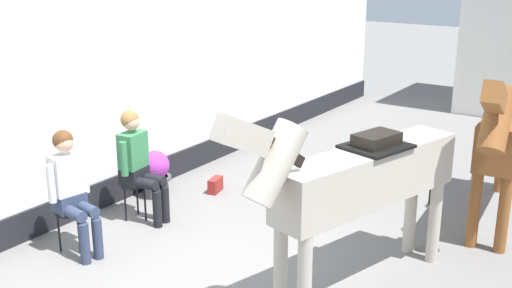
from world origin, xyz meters
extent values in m
plane|color=slate|center=(0.00, 3.00, 0.00)|extent=(40.00, 40.00, 0.00)
cube|color=white|center=(-2.55, 1.50, 1.70)|extent=(0.30, 14.00, 3.40)
cube|color=black|center=(-2.53, 1.50, 0.18)|extent=(0.34, 14.00, 0.36)
cylinder|color=black|center=(-1.75, -0.46, 0.46)|extent=(0.34, 0.34, 0.03)
cylinder|color=black|center=(-1.61, -0.48, 0.22)|extent=(0.02, 0.02, 0.45)
cylinder|color=black|center=(-1.80, -0.33, 0.22)|extent=(0.02, 0.02, 0.45)
cylinder|color=black|center=(-1.84, -0.57, 0.22)|extent=(0.02, 0.02, 0.45)
cube|color=#2D3851|center=(-1.75, -0.46, 0.58)|extent=(0.29, 0.35, 0.20)
cube|color=silver|center=(-1.75, -0.46, 0.90)|extent=(0.27, 0.37, 0.44)
sphere|color=tan|center=(-1.75, -0.46, 1.25)|extent=(0.20, 0.20, 0.20)
sphere|color=#593319|center=(-1.77, -0.46, 1.28)|extent=(0.22, 0.22, 0.22)
cylinder|color=#2D3851|center=(-1.55, -0.41, 0.53)|extent=(0.40, 0.19, 0.13)
cylinder|color=#2D3851|center=(-1.36, -0.44, 0.23)|extent=(0.11, 0.11, 0.46)
cylinder|color=#2D3851|center=(-1.57, -0.57, 0.53)|extent=(0.40, 0.19, 0.13)
cylinder|color=#2D3851|center=(-1.38, -0.60, 0.23)|extent=(0.11, 0.11, 0.46)
cylinder|color=silver|center=(-1.70, -0.27, 0.85)|extent=(0.09, 0.09, 0.42)
cylinder|color=silver|center=(-1.76, -0.66, 0.85)|extent=(0.09, 0.09, 0.42)
cylinder|color=black|center=(-1.77, 0.56, 0.46)|extent=(0.34, 0.34, 0.03)
cylinder|color=black|center=(-1.63, 0.58, 0.22)|extent=(0.02, 0.02, 0.45)
cylinder|color=black|center=(-1.85, 0.67, 0.22)|extent=(0.02, 0.02, 0.45)
cylinder|color=black|center=(-1.82, 0.43, 0.22)|extent=(0.02, 0.02, 0.45)
cube|color=black|center=(-1.77, 0.56, 0.58)|extent=(0.28, 0.35, 0.20)
cube|color=#337247|center=(-1.77, 0.56, 0.90)|extent=(0.26, 0.36, 0.44)
sphere|color=tan|center=(-1.77, 0.56, 1.25)|extent=(0.20, 0.20, 0.20)
sphere|color=olive|center=(-1.79, 0.56, 1.28)|extent=(0.22, 0.22, 0.22)
cylinder|color=black|center=(-1.59, 0.66, 0.53)|extent=(0.39, 0.18, 0.13)
cylinder|color=black|center=(-1.40, 0.69, 0.23)|extent=(0.11, 0.11, 0.46)
cylinder|color=black|center=(-1.57, 0.51, 0.53)|extent=(0.39, 0.18, 0.13)
cylinder|color=black|center=(-1.38, 0.53, 0.23)|extent=(0.11, 0.11, 0.46)
cylinder|color=#337247|center=(-1.77, 0.76, 0.85)|extent=(0.09, 0.09, 0.42)
cylinder|color=#337247|center=(-1.72, 0.36, 0.85)|extent=(0.09, 0.09, 0.42)
cube|color=#B2A899|center=(1.26, 0.65, 1.16)|extent=(1.01, 2.24, 0.52)
cylinder|color=#B2A899|center=(1.15, -0.34, 0.45)|extent=(0.13, 0.13, 0.90)
cylinder|color=#B2A899|center=(0.85, -0.25, 0.45)|extent=(0.13, 0.13, 0.90)
cylinder|color=#B2A899|center=(1.67, 1.53, 0.45)|extent=(0.13, 0.13, 0.90)
cylinder|color=#B2A899|center=(1.37, 1.62, 0.45)|extent=(0.13, 0.13, 0.90)
cylinder|color=#B2A899|center=(0.94, -0.51, 1.55)|extent=(0.44, 0.68, 0.73)
cube|color=#B2A899|center=(0.85, -0.84, 1.86)|extent=(0.31, 0.56, 0.40)
cube|color=black|center=(0.95, -0.49, 1.69)|extent=(0.21, 0.62, 0.48)
cylinder|color=black|center=(1.56, 1.75, 0.89)|extent=(0.12, 0.12, 0.65)
cube|color=black|center=(1.29, 0.75, 1.44)|extent=(0.64, 0.71, 0.03)
cube|color=black|center=(1.29, 0.75, 1.51)|extent=(0.39, 0.50, 0.12)
cube|color=brown|center=(1.98, 3.13, 1.16)|extent=(0.64, 2.23, 0.52)
cylinder|color=brown|center=(2.22, 2.17, 0.45)|extent=(0.13, 0.13, 0.90)
cylinder|color=brown|center=(1.91, 2.14, 0.45)|extent=(0.13, 0.13, 0.90)
cylinder|color=brown|center=(1.73, 4.07, 0.45)|extent=(0.13, 0.13, 0.90)
cylinder|color=brown|center=(2.09, 1.93, 1.55)|extent=(0.34, 0.65, 0.73)
cube|color=brown|center=(2.12, 1.59, 1.86)|extent=(0.23, 0.54, 0.40)
cube|color=black|center=(2.08, 1.95, 1.69)|extent=(0.10, 0.63, 0.48)
cylinder|color=#4C4C51|center=(-2.09, 1.27, 0.14)|extent=(0.34, 0.34, 0.28)
cylinder|color=#4C4C51|center=(-2.09, 1.27, 0.26)|extent=(0.43, 0.43, 0.04)
sphere|color=purple|center=(-2.09, 1.27, 0.44)|extent=(0.40, 0.40, 0.40)
cylinder|color=white|center=(-0.27, 3.30, 0.45)|extent=(0.32, 0.32, 0.03)
cylinder|color=silver|center=(-0.14, 3.30, 0.22)|extent=(0.02, 0.02, 0.43)
cylinder|color=silver|center=(-0.34, 3.41, 0.22)|extent=(0.02, 0.02, 0.43)
cylinder|color=silver|center=(-0.34, 3.18, 0.22)|extent=(0.02, 0.02, 0.43)
cube|color=maroon|center=(-1.51, 1.84, 0.10)|extent=(0.18, 0.30, 0.20)
camera|label=1|loc=(3.57, -4.66, 3.23)|focal=44.58mm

